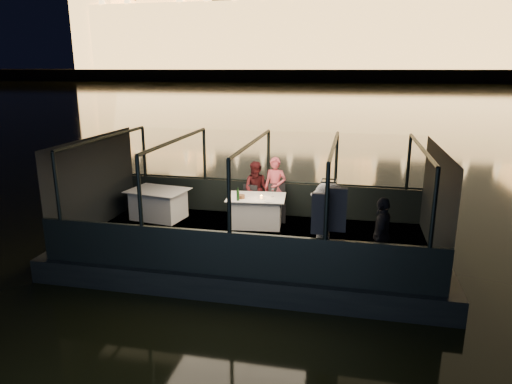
% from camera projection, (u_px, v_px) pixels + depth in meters
% --- Properties ---
extents(river_water, '(500.00, 500.00, 0.00)m').
position_uv_depth(river_water, '(343.00, 92.00, 86.39)').
color(river_water, black).
rests_on(river_water, ground).
extents(boat_hull, '(8.60, 4.40, 1.00)m').
position_uv_depth(boat_hull, '(253.00, 259.00, 10.89)').
color(boat_hull, black).
rests_on(boat_hull, river_water).
extents(boat_deck, '(8.00, 4.00, 0.04)m').
position_uv_depth(boat_deck, '(252.00, 240.00, 10.76)').
color(boat_deck, black).
rests_on(boat_deck, boat_hull).
extents(gunwale_port, '(8.00, 0.08, 0.90)m').
position_uv_depth(gunwale_port, '(268.00, 198.00, 12.53)').
color(gunwale_port, black).
rests_on(gunwale_port, boat_deck).
extents(gunwale_starboard, '(8.00, 0.08, 0.90)m').
position_uv_depth(gunwale_starboard, '(230.00, 254.00, 8.75)').
color(gunwale_starboard, black).
rests_on(gunwale_starboard, boat_deck).
extents(cabin_glass_port, '(8.00, 0.02, 1.40)m').
position_uv_depth(cabin_glass_port, '(268.00, 157.00, 12.23)').
color(cabin_glass_port, '#99B2B2').
rests_on(cabin_glass_port, gunwale_port).
extents(cabin_glass_starboard, '(8.00, 0.02, 1.40)m').
position_uv_depth(cabin_glass_starboard, '(229.00, 197.00, 8.45)').
color(cabin_glass_starboard, '#99B2B2').
rests_on(cabin_glass_starboard, gunwale_starboard).
extents(cabin_roof_glass, '(8.00, 4.00, 0.02)m').
position_uv_depth(cabin_roof_glass, '(252.00, 143.00, 10.15)').
color(cabin_roof_glass, '#99B2B2').
rests_on(cabin_roof_glass, boat_deck).
extents(end_wall_fore, '(0.02, 4.00, 2.30)m').
position_uv_depth(end_wall_fore, '(95.00, 183.00, 11.26)').
color(end_wall_fore, black).
rests_on(end_wall_fore, boat_deck).
extents(end_wall_aft, '(0.02, 4.00, 2.30)m').
position_uv_depth(end_wall_aft, '(437.00, 203.00, 9.65)').
color(end_wall_aft, black).
rests_on(end_wall_aft, boat_deck).
extents(canopy_ribs, '(8.00, 4.00, 2.30)m').
position_uv_depth(canopy_ribs, '(252.00, 192.00, 10.46)').
color(canopy_ribs, black).
rests_on(canopy_ribs, boat_deck).
extents(embankment, '(400.00, 140.00, 6.00)m').
position_uv_depth(embankment, '(351.00, 76.00, 208.81)').
color(embankment, '#423D33').
rests_on(embankment, ground).
extents(dining_table_central, '(1.54, 1.18, 0.77)m').
position_uv_depth(dining_table_central, '(256.00, 211.00, 11.60)').
color(dining_table_central, silver).
rests_on(dining_table_central, boat_deck).
extents(dining_table_aft, '(1.65, 1.31, 0.80)m').
position_uv_depth(dining_table_aft, '(159.00, 205.00, 12.16)').
color(dining_table_aft, silver).
rests_on(dining_table_aft, boat_deck).
extents(chair_port_left, '(0.52, 0.52, 0.89)m').
position_uv_depth(chair_port_left, '(249.00, 203.00, 12.07)').
color(chair_port_left, black).
rests_on(chair_port_left, boat_deck).
extents(chair_port_right, '(0.59, 0.59, 0.96)m').
position_uv_depth(chair_port_right, '(275.00, 205.00, 11.93)').
color(chair_port_right, black).
rests_on(chair_port_right, boat_deck).
extents(coat_stand, '(0.59, 0.48, 1.99)m').
position_uv_depth(coat_stand, '(327.00, 235.00, 8.51)').
color(coat_stand, black).
rests_on(coat_stand, boat_deck).
extents(person_woman_coral, '(0.64, 0.47, 1.65)m').
position_uv_depth(person_woman_coral, '(275.00, 191.00, 12.11)').
color(person_woman_coral, '#CF4B56').
rests_on(person_woman_coral, boat_deck).
extents(person_man_maroon, '(0.75, 0.60, 1.52)m').
position_uv_depth(person_man_maroon, '(257.00, 190.00, 12.21)').
color(person_man_maroon, '#421215').
rests_on(person_man_maroon, boat_deck).
extents(passenger_stripe, '(0.82, 1.26, 1.83)m').
position_uv_depth(passenger_stripe, '(327.00, 231.00, 8.83)').
color(passenger_stripe, white).
rests_on(passenger_stripe, boat_deck).
extents(passenger_dark, '(0.55, 0.96, 1.53)m').
position_uv_depth(passenger_dark, '(382.00, 230.00, 8.86)').
color(passenger_dark, black).
rests_on(passenger_dark, boat_deck).
extents(wine_bottle, '(0.07, 0.07, 0.32)m').
position_uv_depth(wine_bottle, '(238.00, 195.00, 11.14)').
color(wine_bottle, '#153C16').
rests_on(wine_bottle, dining_table_central).
extents(bread_basket, '(0.24, 0.24, 0.08)m').
position_uv_depth(bread_basket, '(241.00, 197.00, 11.37)').
color(bread_basket, brown).
rests_on(bread_basket, dining_table_central).
extents(amber_candle, '(0.07, 0.07, 0.08)m').
position_uv_depth(amber_candle, '(261.00, 197.00, 11.33)').
color(amber_candle, orange).
rests_on(amber_candle, dining_table_central).
extents(plate_near, '(0.30, 0.30, 0.01)m').
position_uv_depth(plate_near, '(269.00, 201.00, 11.09)').
color(plate_near, white).
rests_on(plate_near, dining_table_central).
extents(plate_far, '(0.26, 0.26, 0.01)m').
position_uv_depth(plate_far, '(244.00, 197.00, 11.47)').
color(plate_far, white).
rests_on(plate_far, dining_table_central).
extents(wine_glass_white, '(0.08, 0.08, 0.19)m').
position_uv_depth(wine_glass_white, '(238.00, 196.00, 11.25)').
color(wine_glass_white, white).
rests_on(wine_glass_white, dining_table_central).
extents(wine_glass_red, '(0.09, 0.09, 0.20)m').
position_uv_depth(wine_glass_red, '(273.00, 193.00, 11.47)').
color(wine_glass_red, white).
rests_on(wine_glass_red, dining_table_central).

